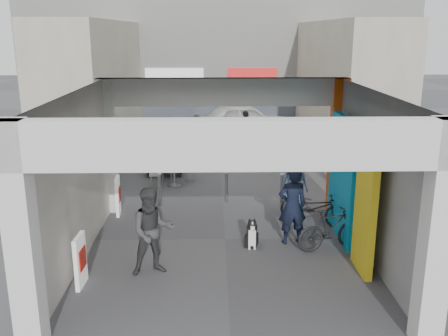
{
  "coord_description": "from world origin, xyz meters",
  "views": [
    {
      "loc": [
        -0.24,
        -10.67,
        4.64
      ],
      "look_at": [
        0.0,
        1.0,
        1.43
      ],
      "focal_mm": 40.0,
      "sensor_mm": 36.0,
      "label": 1
    }
  ],
  "objects_px": {
    "cafe_set": "(171,174)",
    "man_back_turned": "(152,231)",
    "bicycle_front": "(314,207)",
    "white_van": "(245,120)",
    "man_elderly": "(294,182)",
    "man_crates": "(246,131)",
    "border_collie": "(252,235)",
    "bicycle_rear": "(331,229)",
    "produce_stand": "(165,166)",
    "man_with_dog": "(292,206)"
  },
  "relations": [
    {
      "from": "cafe_set",
      "to": "man_back_turned",
      "type": "xyz_separation_m",
      "value": [
        0.14,
        -6.07,
        0.59
      ]
    },
    {
      "from": "bicycle_front",
      "to": "white_van",
      "type": "bearing_deg",
      "value": 34.92
    },
    {
      "from": "man_elderly",
      "to": "man_crates",
      "type": "distance_m",
      "value": 6.87
    },
    {
      "from": "border_collie",
      "to": "bicycle_front",
      "type": "bearing_deg",
      "value": 54.48
    },
    {
      "from": "man_crates",
      "to": "bicycle_rear",
      "type": "xyz_separation_m",
      "value": [
        1.27,
        -9.41,
        -0.34
      ]
    },
    {
      "from": "man_back_turned",
      "to": "bicycle_front",
      "type": "xyz_separation_m",
      "value": [
        3.66,
        2.49,
        -0.42
      ]
    },
    {
      "from": "cafe_set",
      "to": "border_collie",
      "type": "bearing_deg",
      "value": -66.06
    },
    {
      "from": "man_back_turned",
      "to": "bicycle_rear",
      "type": "distance_m",
      "value": 3.9
    },
    {
      "from": "man_elderly",
      "to": "produce_stand",
      "type": "bearing_deg",
      "value": 122.35
    },
    {
      "from": "man_crates",
      "to": "white_van",
      "type": "height_order",
      "value": "man_crates"
    },
    {
      "from": "border_collie",
      "to": "bicycle_rear",
      "type": "bearing_deg",
      "value": 10.52
    },
    {
      "from": "man_with_dog",
      "to": "cafe_set",
      "type": "bearing_deg",
      "value": -65.93
    },
    {
      "from": "white_van",
      "to": "man_with_dog",
      "type": "bearing_deg",
      "value": 167.73
    },
    {
      "from": "produce_stand",
      "to": "bicycle_rear",
      "type": "xyz_separation_m",
      "value": [
        4.18,
        -5.94,
        0.14
      ]
    },
    {
      "from": "produce_stand",
      "to": "bicycle_rear",
      "type": "bearing_deg",
      "value": -56.03
    },
    {
      "from": "man_crates",
      "to": "bicycle_front",
      "type": "height_order",
      "value": "man_crates"
    },
    {
      "from": "bicycle_front",
      "to": "man_with_dog",
      "type": "bearing_deg",
      "value": 176.04
    },
    {
      "from": "bicycle_front",
      "to": "white_van",
      "type": "distance_m",
      "value": 10.7
    },
    {
      "from": "bicycle_front",
      "to": "bicycle_rear",
      "type": "distance_m",
      "value": 1.46
    },
    {
      "from": "cafe_set",
      "to": "border_collie",
      "type": "relative_size",
      "value": 1.96
    },
    {
      "from": "man_back_turned",
      "to": "man_elderly",
      "type": "distance_m",
      "value": 4.93
    },
    {
      "from": "white_van",
      "to": "man_crates",
      "type": "bearing_deg",
      "value": 163.34
    },
    {
      "from": "man_elderly",
      "to": "bicycle_rear",
      "type": "distance_m",
      "value": 2.65
    },
    {
      "from": "cafe_set",
      "to": "man_back_turned",
      "type": "bearing_deg",
      "value": -88.67
    },
    {
      "from": "cafe_set",
      "to": "produce_stand",
      "type": "height_order",
      "value": "same"
    },
    {
      "from": "bicycle_front",
      "to": "bicycle_rear",
      "type": "relative_size",
      "value": 1.11
    },
    {
      "from": "man_with_dog",
      "to": "border_collie",
      "type": "bearing_deg",
      "value": 4.01
    },
    {
      "from": "cafe_set",
      "to": "bicycle_rear",
      "type": "distance_m",
      "value": 6.37
    },
    {
      "from": "man_with_dog",
      "to": "man_elderly",
      "type": "relative_size",
      "value": 1.17
    },
    {
      "from": "man_back_turned",
      "to": "white_van",
      "type": "height_order",
      "value": "man_back_turned"
    },
    {
      "from": "produce_stand",
      "to": "man_back_turned",
      "type": "bearing_deg",
      "value": -87.58
    },
    {
      "from": "man_crates",
      "to": "white_van",
      "type": "distance_m",
      "value": 2.69
    },
    {
      "from": "bicycle_front",
      "to": "border_collie",
      "type": "bearing_deg",
      "value": 158.05
    },
    {
      "from": "cafe_set",
      "to": "man_elderly",
      "type": "bearing_deg",
      "value": -35.14
    },
    {
      "from": "man_elderly",
      "to": "bicycle_rear",
      "type": "bearing_deg",
      "value": -97.19
    },
    {
      "from": "bicycle_front",
      "to": "bicycle_rear",
      "type": "height_order",
      "value": "bicycle_rear"
    },
    {
      "from": "man_back_turned",
      "to": "bicycle_rear",
      "type": "height_order",
      "value": "man_back_turned"
    },
    {
      "from": "cafe_set",
      "to": "border_collie",
      "type": "xyz_separation_m",
      "value": [
        2.17,
        -4.89,
        -0.02
      ]
    },
    {
      "from": "bicycle_front",
      "to": "bicycle_rear",
      "type": "xyz_separation_m",
      "value": [
        0.09,
        -1.46,
        0.02
      ]
    },
    {
      "from": "cafe_set",
      "to": "produce_stand",
      "type": "relative_size",
      "value": 1.09
    },
    {
      "from": "border_collie",
      "to": "bicycle_rear",
      "type": "height_order",
      "value": "bicycle_rear"
    },
    {
      "from": "border_collie",
      "to": "bicycle_rear",
      "type": "distance_m",
      "value": 1.73
    },
    {
      "from": "cafe_set",
      "to": "man_back_turned",
      "type": "distance_m",
      "value": 6.1
    },
    {
      "from": "bicycle_rear",
      "to": "man_crates",
      "type": "bearing_deg",
      "value": -9.97
    },
    {
      "from": "man_with_dog",
      "to": "man_back_turned",
      "type": "height_order",
      "value": "man_with_dog"
    },
    {
      "from": "man_with_dog",
      "to": "bicycle_rear",
      "type": "bearing_deg",
      "value": 145.81
    },
    {
      "from": "cafe_set",
      "to": "man_back_turned",
      "type": "height_order",
      "value": "man_back_turned"
    },
    {
      "from": "produce_stand",
      "to": "cafe_set",
      "type": "bearing_deg",
      "value": -72.96
    },
    {
      "from": "cafe_set",
      "to": "bicycle_rear",
      "type": "height_order",
      "value": "bicycle_rear"
    },
    {
      "from": "produce_stand",
      "to": "white_van",
      "type": "distance_m",
      "value": 6.89
    }
  ]
}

